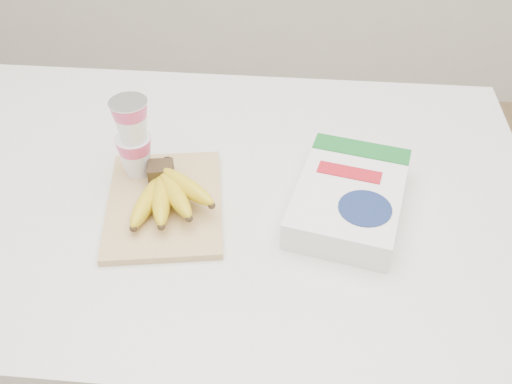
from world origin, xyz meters
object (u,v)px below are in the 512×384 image
cutting_board (165,203)px  bananas (167,193)px  yogurt_stack (133,136)px  cereal_box (349,197)px  table (214,332)px

cutting_board → bananas: (0.01, -0.01, 0.03)m
cutting_board → yogurt_stack: 0.14m
cereal_box → yogurt_stack: bearing=-174.9°
table → yogurt_stack: size_ratio=7.86×
bananas → cutting_board: bearing=142.0°
bananas → table: bearing=53.4°
bananas → yogurt_stack: size_ratio=1.10×
table → bananas: size_ratio=7.18×
cutting_board → table: bearing=36.5°
cutting_board → cereal_box: (0.35, 0.02, 0.02)m
table → bananas: bearing=-126.6°
yogurt_stack → cutting_board: bearing=-49.1°
table → bananas: (-0.05, -0.07, 0.54)m
table → cereal_box: (0.29, -0.04, 0.53)m
cutting_board → yogurt_stack: yogurt_stack is taller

